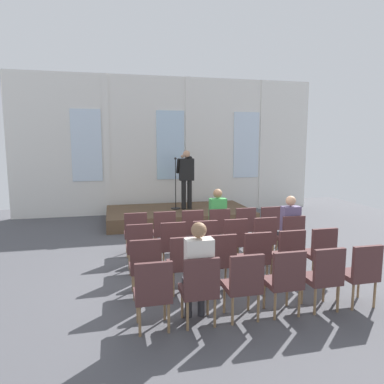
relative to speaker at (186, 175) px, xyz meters
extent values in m
plane|color=#4C4C51|center=(-0.23, -4.18, -1.40)|extent=(14.72, 14.72, 0.00)
cube|color=silver|center=(-0.23, 1.49, 0.85)|extent=(10.07, 0.10, 4.50)
cube|color=silver|center=(-2.92, 1.43, 0.87)|extent=(0.92, 0.04, 2.26)
cube|color=silver|center=(-2.30, 1.43, 0.85)|extent=(0.20, 0.08, 4.50)
cube|color=silver|center=(-0.23, 1.43, 0.87)|extent=(0.92, 0.04, 2.26)
cube|color=silver|center=(0.38, 1.43, 0.85)|extent=(0.20, 0.08, 4.50)
cube|color=silver|center=(2.45, 1.43, 0.87)|extent=(0.92, 0.04, 2.26)
cube|color=silver|center=(3.07, 1.43, 0.85)|extent=(0.20, 0.08, 4.50)
cube|color=brown|center=(-0.23, 0.03, -1.21)|extent=(4.25, 2.31, 0.37)
cylinder|color=black|center=(-0.09, -0.02, -0.59)|extent=(0.14, 0.14, 0.87)
cylinder|color=black|center=(0.09, -0.02, -0.59)|extent=(0.14, 0.14, 0.87)
cube|color=black|center=(0.00, -0.02, 0.17)|extent=(0.42, 0.22, 0.65)
cube|color=#26663F|center=(0.00, 0.10, 0.25)|extent=(0.06, 0.01, 0.39)
sphere|color=tan|center=(0.00, -0.01, 0.63)|extent=(0.21, 0.21, 0.21)
cylinder|color=black|center=(-0.24, 0.06, 0.28)|extent=(0.09, 0.28, 0.45)
cylinder|color=black|center=(0.15, 0.12, 0.49)|extent=(0.15, 0.36, 0.15)
cylinder|color=black|center=(0.09, 0.25, 0.51)|extent=(0.11, 0.34, 0.15)
sphere|color=tan|center=(-0.01, 0.51, 0.54)|extent=(0.10, 0.10, 0.10)
cylinder|color=black|center=(-0.31, 0.09, -1.01)|extent=(0.28, 0.28, 0.03)
cylinder|color=black|center=(-0.31, 0.09, -0.27)|extent=(0.02, 0.02, 1.45)
sphere|color=#262626|center=(-0.31, 0.09, 0.50)|extent=(0.07, 0.07, 0.07)
cylinder|color=olive|center=(-1.55, -2.73, -1.20)|extent=(0.04, 0.04, 0.40)
cylinder|color=olive|center=(-1.91, -2.73, -1.20)|extent=(0.04, 0.04, 0.40)
cylinder|color=olive|center=(-1.55, -3.07, -1.20)|extent=(0.04, 0.04, 0.40)
cylinder|color=olive|center=(-1.91, -3.07, -1.20)|extent=(0.04, 0.04, 0.40)
cube|color=#4C2D2D|center=(-1.73, -2.90, -0.96)|extent=(0.46, 0.44, 0.08)
cube|color=#4C2D2D|center=(-1.73, -3.09, -0.69)|extent=(0.46, 0.06, 0.46)
cylinder|color=olive|center=(-0.95, -2.73, -1.20)|extent=(0.04, 0.04, 0.40)
cylinder|color=olive|center=(-1.31, -2.73, -1.20)|extent=(0.04, 0.04, 0.40)
cylinder|color=olive|center=(-0.95, -3.07, -1.20)|extent=(0.04, 0.04, 0.40)
cylinder|color=olive|center=(-1.31, -3.07, -1.20)|extent=(0.04, 0.04, 0.40)
cube|color=#4C2D2D|center=(-1.13, -2.90, -0.96)|extent=(0.46, 0.44, 0.08)
cube|color=#4C2D2D|center=(-1.13, -3.09, -0.69)|extent=(0.46, 0.06, 0.46)
cylinder|color=olive|center=(-0.35, -2.73, -1.20)|extent=(0.04, 0.04, 0.40)
cylinder|color=olive|center=(-0.71, -2.73, -1.20)|extent=(0.04, 0.04, 0.40)
cylinder|color=olive|center=(-0.35, -3.07, -1.20)|extent=(0.04, 0.04, 0.40)
cylinder|color=olive|center=(-0.71, -3.07, -1.20)|extent=(0.04, 0.04, 0.40)
cube|color=#4C2D2D|center=(-0.53, -2.90, -0.96)|extent=(0.46, 0.44, 0.08)
cube|color=#4C2D2D|center=(-0.53, -3.09, -0.69)|extent=(0.46, 0.06, 0.46)
cylinder|color=olive|center=(0.25, -2.73, -1.20)|extent=(0.04, 0.04, 0.40)
cylinder|color=olive|center=(-0.11, -2.73, -1.20)|extent=(0.04, 0.04, 0.40)
cylinder|color=olive|center=(0.25, -3.07, -1.20)|extent=(0.04, 0.04, 0.40)
cylinder|color=olive|center=(-0.11, -3.07, -1.20)|extent=(0.04, 0.04, 0.40)
cube|color=#4C2D2D|center=(0.07, -2.90, -0.96)|extent=(0.46, 0.44, 0.08)
cube|color=#4C2D2D|center=(0.07, -3.09, -0.69)|extent=(0.46, 0.06, 0.46)
cylinder|color=#2D2D33|center=(-0.02, -2.72, -1.18)|extent=(0.10, 0.10, 0.44)
cylinder|color=#2D2D33|center=(0.16, -2.72, -1.18)|extent=(0.10, 0.10, 0.44)
cube|color=#2D2D33|center=(0.07, -2.84, -0.90)|extent=(0.34, 0.36, 0.12)
cube|color=green|center=(0.07, -2.95, -0.54)|extent=(0.36, 0.20, 0.59)
sphere|color=#8C6647|center=(0.07, -2.93, -0.14)|extent=(0.20, 0.20, 0.20)
cylinder|color=olive|center=(0.85, -2.73, -1.20)|extent=(0.04, 0.04, 0.40)
cylinder|color=olive|center=(0.49, -2.73, -1.20)|extent=(0.04, 0.04, 0.40)
cylinder|color=olive|center=(0.85, -3.07, -1.20)|extent=(0.04, 0.04, 0.40)
cylinder|color=olive|center=(0.49, -3.07, -1.20)|extent=(0.04, 0.04, 0.40)
cube|color=#4C2D2D|center=(0.67, -2.90, -0.96)|extent=(0.46, 0.44, 0.08)
cube|color=#4C2D2D|center=(0.67, -3.09, -0.69)|extent=(0.46, 0.06, 0.46)
cylinder|color=olive|center=(1.45, -2.73, -1.20)|extent=(0.04, 0.04, 0.40)
cylinder|color=olive|center=(1.09, -2.73, -1.20)|extent=(0.04, 0.04, 0.40)
cylinder|color=olive|center=(1.45, -3.07, -1.20)|extent=(0.04, 0.04, 0.40)
cylinder|color=olive|center=(1.09, -3.07, -1.20)|extent=(0.04, 0.04, 0.40)
cube|color=#4C2D2D|center=(1.27, -2.90, -0.96)|extent=(0.46, 0.44, 0.08)
cube|color=#4C2D2D|center=(1.27, -3.09, -0.69)|extent=(0.46, 0.06, 0.46)
cylinder|color=olive|center=(-1.55, -3.75, -1.20)|extent=(0.04, 0.04, 0.40)
cylinder|color=olive|center=(-1.91, -3.75, -1.20)|extent=(0.04, 0.04, 0.40)
cylinder|color=olive|center=(-1.55, -4.09, -1.20)|extent=(0.04, 0.04, 0.40)
cylinder|color=olive|center=(-1.91, -4.09, -1.20)|extent=(0.04, 0.04, 0.40)
cube|color=#4C2D2D|center=(-1.73, -3.92, -0.96)|extent=(0.46, 0.44, 0.08)
cube|color=#4C2D2D|center=(-1.73, -4.11, -0.69)|extent=(0.46, 0.06, 0.46)
cylinder|color=olive|center=(-0.95, -3.75, -1.20)|extent=(0.04, 0.04, 0.40)
cylinder|color=olive|center=(-1.31, -3.75, -1.20)|extent=(0.04, 0.04, 0.40)
cylinder|color=olive|center=(-0.95, -4.09, -1.20)|extent=(0.04, 0.04, 0.40)
cylinder|color=olive|center=(-1.31, -4.09, -1.20)|extent=(0.04, 0.04, 0.40)
cube|color=#4C2D2D|center=(-1.13, -3.92, -0.96)|extent=(0.46, 0.44, 0.08)
cube|color=#4C2D2D|center=(-1.13, -4.11, -0.69)|extent=(0.46, 0.06, 0.46)
cylinder|color=olive|center=(-0.35, -3.75, -1.20)|extent=(0.04, 0.04, 0.40)
cylinder|color=olive|center=(-0.71, -3.75, -1.20)|extent=(0.04, 0.04, 0.40)
cylinder|color=olive|center=(-0.35, -4.09, -1.20)|extent=(0.04, 0.04, 0.40)
cylinder|color=olive|center=(-0.71, -4.09, -1.20)|extent=(0.04, 0.04, 0.40)
cube|color=#4C2D2D|center=(-0.53, -3.92, -0.96)|extent=(0.46, 0.44, 0.08)
cube|color=#4C2D2D|center=(-0.53, -4.11, -0.69)|extent=(0.46, 0.06, 0.46)
cylinder|color=olive|center=(0.25, -3.75, -1.20)|extent=(0.04, 0.04, 0.40)
cylinder|color=olive|center=(-0.11, -3.75, -1.20)|extent=(0.04, 0.04, 0.40)
cylinder|color=olive|center=(0.25, -4.09, -1.20)|extent=(0.04, 0.04, 0.40)
cylinder|color=olive|center=(-0.11, -4.09, -1.20)|extent=(0.04, 0.04, 0.40)
cube|color=#4C2D2D|center=(0.07, -3.92, -0.96)|extent=(0.46, 0.44, 0.08)
cube|color=#4C2D2D|center=(0.07, -4.11, -0.69)|extent=(0.46, 0.06, 0.46)
cylinder|color=olive|center=(0.85, -3.75, -1.20)|extent=(0.04, 0.04, 0.40)
cylinder|color=olive|center=(0.49, -3.75, -1.20)|extent=(0.04, 0.04, 0.40)
cylinder|color=olive|center=(0.85, -4.09, -1.20)|extent=(0.04, 0.04, 0.40)
cylinder|color=olive|center=(0.49, -4.09, -1.20)|extent=(0.04, 0.04, 0.40)
cube|color=#4C2D2D|center=(0.67, -3.92, -0.96)|extent=(0.46, 0.44, 0.08)
cube|color=#4C2D2D|center=(0.67, -4.11, -0.69)|extent=(0.46, 0.06, 0.46)
cylinder|color=olive|center=(1.45, -3.75, -1.20)|extent=(0.04, 0.04, 0.40)
cylinder|color=olive|center=(1.09, -3.75, -1.20)|extent=(0.04, 0.04, 0.40)
cylinder|color=olive|center=(1.45, -4.09, -1.20)|extent=(0.04, 0.04, 0.40)
cylinder|color=olive|center=(1.09, -4.09, -1.20)|extent=(0.04, 0.04, 0.40)
cube|color=#4C2D2D|center=(1.27, -3.92, -0.96)|extent=(0.46, 0.44, 0.08)
cube|color=#4C2D2D|center=(1.27, -4.11, -0.69)|extent=(0.46, 0.06, 0.46)
cylinder|color=#2D2D33|center=(1.18, -3.74, -1.18)|extent=(0.10, 0.10, 0.44)
cylinder|color=#2D2D33|center=(1.36, -3.74, -1.18)|extent=(0.10, 0.10, 0.44)
cube|color=#2D2D33|center=(1.27, -3.86, -0.90)|extent=(0.34, 0.36, 0.12)
cube|color=#594C72|center=(1.27, -3.97, -0.56)|extent=(0.36, 0.20, 0.55)
sphere|color=tan|center=(1.27, -3.95, -0.18)|extent=(0.20, 0.20, 0.20)
cylinder|color=olive|center=(-1.55, -4.77, -1.20)|extent=(0.04, 0.04, 0.40)
cylinder|color=olive|center=(-1.91, -4.77, -1.20)|extent=(0.04, 0.04, 0.40)
cylinder|color=olive|center=(-1.55, -5.11, -1.20)|extent=(0.04, 0.04, 0.40)
cylinder|color=olive|center=(-1.91, -5.11, -1.20)|extent=(0.04, 0.04, 0.40)
cube|color=#4C2D2D|center=(-1.73, -4.94, -0.96)|extent=(0.46, 0.44, 0.08)
cube|color=#4C2D2D|center=(-1.73, -5.13, -0.69)|extent=(0.46, 0.06, 0.46)
cylinder|color=olive|center=(-0.95, -4.77, -1.20)|extent=(0.04, 0.04, 0.40)
cylinder|color=olive|center=(-1.31, -4.77, -1.20)|extent=(0.04, 0.04, 0.40)
cylinder|color=olive|center=(-0.95, -5.11, -1.20)|extent=(0.04, 0.04, 0.40)
cylinder|color=olive|center=(-1.31, -5.11, -1.20)|extent=(0.04, 0.04, 0.40)
cube|color=#4C2D2D|center=(-1.13, -4.94, -0.96)|extent=(0.46, 0.44, 0.08)
cube|color=#4C2D2D|center=(-1.13, -5.13, -0.69)|extent=(0.46, 0.06, 0.46)
cylinder|color=olive|center=(-0.35, -4.77, -1.20)|extent=(0.04, 0.04, 0.40)
cylinder|color=olive|center=(-0.71, -4.77, -1.20)|extent=(0.04, 0.04, 0.40)
cylinder|color=olive|center=(-0.35, -5.11, -1.20)|extent=(0.04, 0.04, 0.40)
cylinder|color=olive|center=(-0.71, -5.11, -1.20)|extent=(0.04, 0.04, 0.40)
cube|color=#4C2D2D|center=(-0.53, -4.94, -0.96)|extent=(0.46, 0.44, 0.08)
cube|color=#4C2D2D|center=(-0.53, -5.13, -0.69)|extent=(0.46, 0.06, 0.46)
cylinder|color=olive|center=(0.25, -4.77, -1.20)|extent=(0.04, 0.04, 0.40)
cylinder|color=olive|center=(-0.11, -4.77, -1.20)|extent=(0.04, 0.04, 0.40)
cylinder|color=olive|center=(0.25, -5.11, -1.20)|extent=(0.04, 0.04, 0.40)
cylinder|color=olive|center=(-0.11, -5.11, -1.20)|extent=(0.04, 0.04, 0.40)
cube|color=#4C2D2D|center=(0.07, -4.94, -0.96)|extent=(0.46, 0.44, 0.08)
cube|color=#4C2D2D|center=(0.07, -5.13, -0.69)|extent=(0.46, 0.06, 0.46)
cylinder|color=olive|center=(0.85, -4.77, -1.20)|extent=(0.04, 0.04, 0.40)
cylinder|color=olive|center=(0.49, -4.77, -1.20)|extent=(0.04, 0.04, 0.40)
cylinder|color=olive|center=(0.85, -5.11, -1.20)|extent=(0.04, 0.04, 0.40)
cylinder|color=olive|center=(0.49, -5.11, -1.20)|extent=(0.04, 0.04, 0.40)
cube|color=#4C2D2D|center=(0.67, -4.94, -0.96)|extent=(0.46, 0.44, 0.08)
cube|color=#4C2D2D|center=(0.67, -5.13, -0.69)|extent=(0.46, 0.06, 0.46)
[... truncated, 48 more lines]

